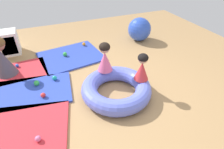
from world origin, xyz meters
TOP-DOWN VIEW (x-y plane):
  - ground_plane at (0.00, 0.00)m, footprint 8.00×8.00m
  - gym_mat_center_rear at (-1.31, 0.58)m, footprint 1.51×1.08m
  - gym_mat_near_right at (-0.37, 1.60)m, footprint 1.54×1.33m
  - gym_mat_front at (-1.64, -0.34)m, footprint 1.81×1.54m
  - gym_mat_far_right at (-1.72, 1.35)m, footprint 1.55×0.90m
  - inflatable_cushion at (0.10, -0.07)m, footprint 1.23×1.23m
  - child_in_red at (0.54, -0.12)m, footprint 0.29×0.29m
  - child_in_pink at (0.06, 0.38)m, footprint 0.40×0.40m
  - adult_seated at (-1.72, 1.35)m, footprint 0.43×0.43m
  - play_ball_green at (-1.20, 0.71)m, footprint 0.10×0.10m
  - play_ball_blue at (-1.54, 1.54)m, footprint 0.07×0.07m
  - play_ball_orange at (0.07, 2.01)m, footprint 0.08×0.08m
  - play_ball_pink at (-1.27, -0.57)m, footprint 0.08×0.08m
  - play_ball_red at (-1.12, 0.32)m, footprint 0.09×0.09m
  - play_ball_teal at (-0.86, 0.76)m, footprint 0.09×0.09m
  - play_ball_green_second at (-0.49, 1.64)m, footprint 0.10×0.10m
  - exercise_ball_large at (1.61, 1.85)m, footprint 0.63×0.63m
  - storage_cube at (-1.68, 2.35)m, footprint 0.44×0.44m

SIDE VIEW (x-z plane):
  - ground_plane at x=0.00m, z-range 0.00..0.00m
  - gym_mat_center_rear at x=-1.31m, z-range 0.00..0.04m
  - gym_mat_near_right at x=-0.37m, z-range 0.00..0.04m
  - gym_mat_front at x=-1.64m, z-range 0.00..0.04m
  - gym_mat_far_right at x=-1.72m, z-range 0.00..0.04m
  - play_ball_blue at x=-1.54m, z-range 0.04..0.11m
  - play_ball_pink at x=-1.27m, z-range 0.04..0.12m
  - play_ball_orange at x=0.07m, z-range 0.04..0.12m
  - play_ball_red at x=-1.12m, z-range 0.04..0.13m
  - play_ball_teal at x=-0.86m, z-range 0.04..0.13m
  - play_ball_green_second at x=-0.49m, z-range 0.04..0.14m
  - play_ball_green at x=-1.20m, z-range 0.04..0.14m
  - inflatable_cushion at x=0.10m, z-range 0.00..0.28m
  - storage_cube at x=-1.68m, z-range 0.00..0.56m
  - exercise_ball_large at x=1.61m, z-range 0.00..0.63m
  - adult_seated at x=-1.72m, z-range 0.03..0.83m
  - child_in_red at x=0.54m, z-range 0.27..0.77m
  - child_in_pink at x=0.06m, z-range 0.27..0.83m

